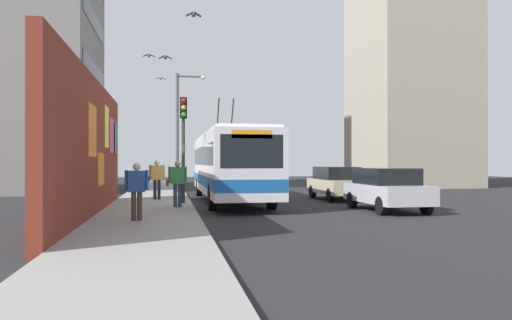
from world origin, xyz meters
The scene contains 14 objects.
ground_plane centered at (0.00, 0.00, 0.00)m, with size 80.00×80.00×0.00m, color #232326.
sidewalk_slab centered at (0.00, 1.60, 0.07)m, with size 48.00×3.20×0.15m, color gray.
graffiti_wall centered at (-4.28, 3.35, 2.23)m, with size 13.39×0.32×4.45m.
building_far_left centered at (11.93, 9.20, 10.53)m, with size 10.13×7.23×21.06m.
building_far_right centered at (13.65, -17.00, 10.77)m, with size 8.04×7.42×21.53m.
city_bus centered at (1.67, -1.80, 1.73)m, with size 12.25×2.55×4.88m.
parked_car_silver centered at (-3.56, -7.00, 0.83)m, with size 4.06×1.87×1.58m.
parked_car_champagne centered at (1.88, -7.00, 0.83)m, with size 4.14×1.78×1.58m.
pedestrian_near_wall centered at (-6.25, 1.83, 1.10)m, with size 0.22×0.66×1.63m.
pedestrian_midblock centered at (1.61, 1.45, 1.18)m, with size 0.23×0.77×1.74m.
pedestrian_at_curb centered at (-2.20, 0.62, 1.15)m, with size 0.23×0.76×1.70m.
traffic_light centered at (-0.64, 0.35, 3.02)m, with size 0.49×0.28×4.28m.
street_lamp centered at (7.08, 0.27, 3.94)m, with size 0.44×1.67×6.61m.
flying_pigeons centered at (0.01, 0.84, 6.73)m, with size 10.29×2.49×1.92m.
Camera 1 is at (-20.38, 0.95, 1.79)m, focal length 34.15 mm.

